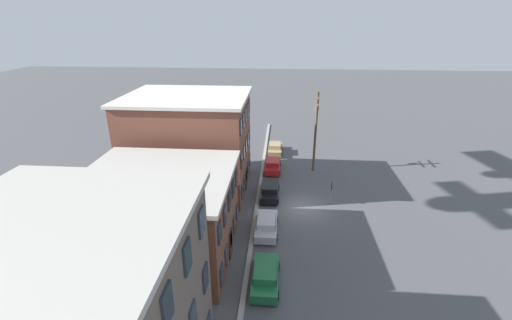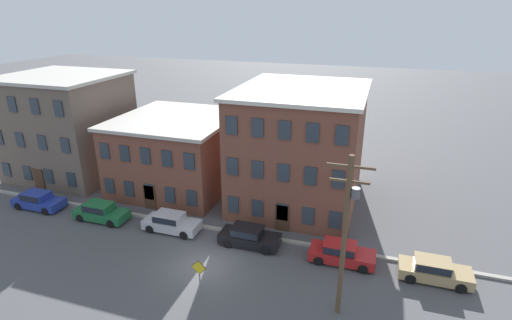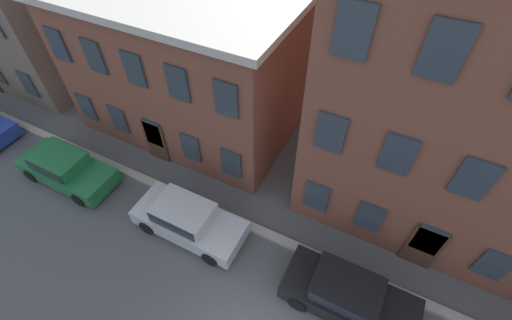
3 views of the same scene
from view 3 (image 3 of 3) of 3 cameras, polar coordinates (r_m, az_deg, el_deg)
kerb_strip at (r=13.58m, az=7.48°, el=-14.47°), size 56.00×0.36×0.16m
apartment_midblock at (r=18.09m, az=-7.22°, el=19.03°), size 10.43×11.01×6.79m
apartment_far at (r=15.60m, az=34.10°, el=12.99°), size 10.52×12.25×10.08m
car_green at (r=17.13m, az=-29.25°, el=-1.00°), size 4.40×1.92×1.43m
car_silver at (r=13.62m, az=-11.37°, el=-9.53°), size 4.40×1.92×1.43m
car_black at (r=12.42m, az=15.10°, el=-20.86°), size 4.40×1.92×1.43m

